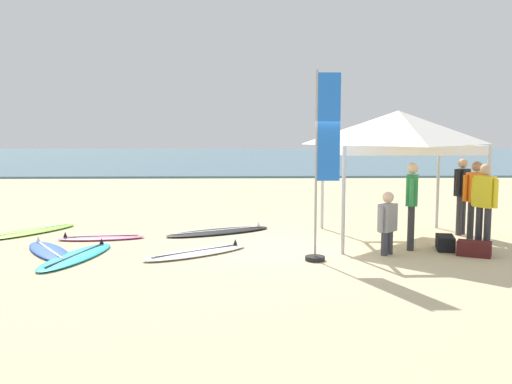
{
  "coord_description": "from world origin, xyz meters",
  "views": [
    {
      "loc": [
        -1.03,
        -11.21,
        2.39
      ],
      "look_at": [
        -0.69,
        1.1,
        1.0
      ],
      "focal_mm": 40.01,
      "sensor_mm": 36.0,
      "label": 1
    }
  ],
  "objects_px": {
    "person_orange": "(476,196)",
    "surfboard_lime": "(28,232)",
    "person_grey": "(388,220)",
    "person_green": "(412,200)",
    "surfboard_pink": "(101,238)",
    "person_black": "(462,191)",
    "person_yellow": "(484,202)",
    "gear_bag_by_pole": "(445,243)",
    "banner_flag": "(322,174)",
    "surfboard_cyan": "(77,256)",
    "gear_bag_near_tent": "(474,249)",
    "canopy_tent": "(398,128)",
    "surfboard_white": "(197,253)",
    "surfboard_blue": "(49,251)",
    "surfboard_black": "(219,231)"
  },
  "relations": [
    {
      "from": "person_orange",
      "to": "person_yellow",
      "type": "height_order",
      "value": "same"
    },
    {
      "from": "canopy_tent",
      "to": "person_green",
      "type": "distance_m",
      "value": 1.74
    },
    {
      "from": "surfboard_cyan",
      "to": "banner_flag",
      "type": "bearing_deg",
      "value": -3.99
    },
    {
      "from": "person_black",
      "to": "person_yellow",
      "type": "xyz_separation_m",
      "value": [
        -0.29,
        -1.84,
        0.0
      ]
    },
    {
      "from": "surfboard_lime",
      "to": "person_orange",
      "type": "xyz_separation_m",
      "value": [
        9.67,
        -1.44,
        0.95
      ]
    },
    {
      "from": "surfboard_black",
      "to": "canopy_tent",
      "type": "bearing_deg",
      "value": -12.61
    },
    {
      "from": "surfboard_lime",
      "to": "person_black",
      "type": "distance_m",
      "value": 9.83
    },
    {
      "from": "person_black",
      "to": "gear_bag_by_pole",
      "type": "xyz_separation_m",
      "value": [
        -0.92,
        -1.59,
        -0.85
      ]
    },
    {
      "from": "person_black",
      "to": "surfboard_pink",
      "type": "bearing_deg",
      "value": -177.56
    },
    {
      "from": "surfboard_lime",
      "to": "gear_bag_by_pole",
      "type": "xyz_separation_m",
      "value": [
        8.86,
        -2.0,
        0.1
      ]
    },
    {
      "from": "surfboard_lime",
      "to": "surfboard_white",
      "type": "relative_size",
      "value": 1.13
    },
    {
      "from": "surfboard_blue",
      "to": "surfboard_black",
      "type": "distance_m",
      "value": 3.76
    },
    {
      "from": "surfboard_pink",
      "to": "person_green",
      "type": "height_order",
      "value": "person_green"
    },
    {
      "from": "person_black",
      "to": "person_orange",
      "type": "bearing_deg",
      "value": -96.17
    },
    {
      "from": "canopy_tent",
      "to": "person_yellow",
      "type": "bearing_deg",
      "value": -44.93
    },
    {
      "from": "surfboard_cyan",
      "to": "person_yellow",
      "type": "relative_size",
      "value": 1.45
    },
    {
      "from": "surfboard_lime",
      "to": "person_grey",
      "type": "xyz_separation_m",
      "value": [
        7.6,
        -2.39,
        0.62
      ]
    },
    {
      "from": "surfboard_black",
      "to": "person_black",
      "type": "bearing_deg",
      "value": -3.61
    },
    {
      "from": "surfboard_black",
      "to": "person_orange",
      "type": "height_order",
      "value": "person_orange"
    },
    {
      "from": "surfboard_white",
      "to": "person_green",
      "type": "height_order",
      "value": "person_green"
    },
    {
      "from": "surfboard_black",
      "to": "surfboard_white",
      "type": "relative_size",
      "value": 1.19
    },
    {
      "from": "surfboard_pink",
      "to": "person_black",
      "type": "relative_size",
      "value": 1.1
    },
    {
      "from": "person_yellow",
      "to": "banner_flag",
      "type": "xyz_separation_m",
      "value": [
        -3.19,
        -0.58,
        0.59
      ]
    },
    {
      "from": "surfboard_pink",
      "to": "banner_flag",
      "type": "distance_m",
      "value": 5.16
    },
    {
      "from": "canopy_tent",
      "to": "person_orange",
      "type": "distance_m",
      "value": 2.12
    },
    {
      "from": "surfboard_lime",
      "to": "person_grey",
      "type": "relative_size",
      "value": 2.03
    },
    {
      "from": "person_orange",
      "to": "banner_flag",
      "type": "height_order",
      "value": "banner_flag"
    },
    {
      "from": "surfboard_pink",
      "to": "gear_bag_by_pole",
      "type": "distance_m",
      "value": 7.14
    },
    {
      "from": "canopy_tent",
      "to": "surfboard_blue",
      "type": "xyz_separation_m",
      "value": [
        -7.0,
        -1.13,
        -2.35
      ]
    },
    {
      "from": "surfboard_pink",
      "to": "gear_bag_near_tent",
      "type": "relative_size",
      "value": 3.12
    },
    {
      "from": "person_orange",
      "to": "gear_bag_by_pole",
      "type": "bearing_deg",
      "value": -145.07
    },
    {
      "from": "surfboard_cyan",
      "to": "person_orange",
      "type": "height_order",
      "value": "person_orange"
    },
    {
      "from": "person_orange",
      "to": "surfboard_lime",
      "type": "bearing_deg",
      "value": 171.54
    },
    {
      "from": "canopy_tent",
      "to": "gear_bag_near_tent",
      "type": "height_order",
      "value": "canopy_tent"
    },
    {
      "from": "person_green",
      "to": "banner_flag",
      "type": "relative_size",
      "value": 0.5
    },
    {
      "from": "surfboard_lime",
      "to": "gear_bag_near_tent",
      "type": "bearing_deg",
      "value": -15.51
    },
    {
      "from": "surfboard_white",
      "to": "person_grey",
      "type": "relative_size",
      "value": 1.79
    },
    {
      "from": "surfboard_pink",
      "to": "gear_bag_near_tent",
      "type": "height_order",
      "value": "gear_bag_near_tent"
    },
    {
      "from": "surfboard_blue",
      "to": "gear_bag_by_pole",
      "type": "height_order",
      "value": "gear_bag_by_pole"
    },
    {
      "from": "person_grey",
      "to": "person_green",
      "type": "bearing_deg",
      "value": 36.97
    },
    {
      "from": "surfboard_cyan",
      "to": "gear_bag_near_tent",
      "type": "relative_size",
      "value": 4.14
    },
    {
      "from": "surfboard_white",
      "to": "gear_bag_near_tent",
      "type": "relative_size",
      "value": 3.59
    },
    {
      "from": "surfboard_white",
      "to": "person_grey",
      "type": "bearing_deg",
      "value": -1.91
    },
    {
      "from": "person_black",
      "to": "gear_bag_near_tent",
      "type": "height_order",
      "value": "person_black"
    },
    {
      "from": "gear_bag_near_tent",
      "to": "gear_bag_by_pole",
      "type": "xyz_separation_m",
      "value": [
        -0.35,
        0.55,
        0.0
      ]
    },
    {
      "from": "banner_flag",
      "to": "surfboard_cyan",
      "type": "bearing_deg",
      "value": 176.01
    },
    {
      "from": "surfboard_blue",
      "to": "surfboard_cyan",
      "type": "distance_m",
      "value": 0.81
    },
    {
      "from": "surfboard_lime",
      "to": "person_yellow",
      "type": "distance_m",
      "value": 9.8
    },
    {
      "from": "surfboard_black",
      "to": "gear_bag_by_pole",
      "type": "distance_m",
      "value": 4.91
    },
    {
      "from": "person_orange",
      "to": "person_green",
      "type": "distance_m",
      "value": 1.57
    }
  ]
}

